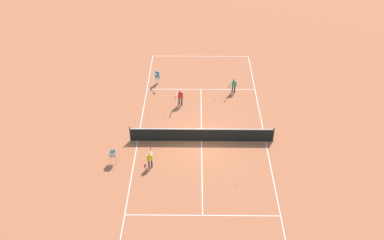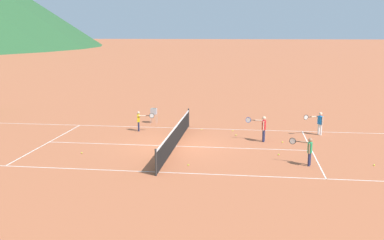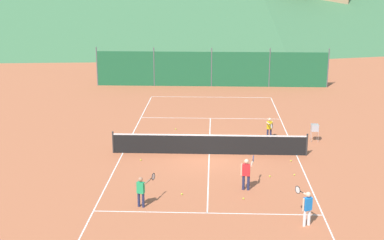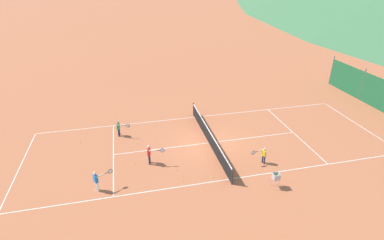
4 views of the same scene
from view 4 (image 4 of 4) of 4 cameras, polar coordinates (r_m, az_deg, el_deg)
ground_plane at (r=20.65m, az=3.25°, el=-4.37°), size 600.00×600.00×0.00m
court_line_markings at (r=20.65m, az=3.25°, el=-4.36°), size 8.25×23.85×0.01m
tennis_net at (r=20.39m, az=3.28°, el=-3.17°), size 9.18×0.08×1.06m
player_near_baseline at (r=21.75m, az=-13.72°, el=-1.38°), size 0.63×0.92×1.16m
player_far_service at (r=18.34m, az=-8.05°, el=-6.25°), size 0.57×1.03×1.29m
player_far_baseline at (r=18.74m, az=13.44°, el=-6.37°), size 0.37×0.98×1.10m
player_near_service at (r=16.93m, az=-17.69°, el=-10.73°), size 0.49×1.04×1.22m
tennis_ball_by_net_right at (r=22.07m, az=-20.50°, el=-3.90°), size 0.07×0.07×0.07m
tennis_ball_by_net_left at (r=18.00m, az=-3.14°, el=-9.49°), size 0.07×0.07×0.07m
tennis_ball_far_corner at (r=17.21m, az=-1.79°, el=-11.41°), size 0.07×0.07×0.07m
tennis_ball_alley_left at (r=23.03m, az=-1.40°, el=-0.72°), size 0.07×0.07×0.07m
tennis_ball_near_corner at (r=23.44m, az=11.38°, el=-0.76°), size 0.07×0.07×0.07m
tennis_ball_service_box at (r=20.83m, az=-10.43°, el=-4.41°), size 0.07×0.07×0.07m
tennis_ball_mid_court at (r=17.48m, az=3.96°, el=-10.77°), size 0.07×0.07×0.07m
tennis_ball_alley_right at (r=18.84m, az=-10.92°, el=-8.15°), size 0.07×0.07×0.07m
ball_hopper at (r=17.01m, az=15.73°, el=-10.43°), size 0.36×0.36×0.89m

